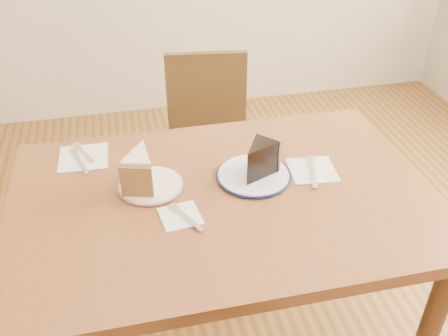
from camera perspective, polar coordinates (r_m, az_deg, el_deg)
table at (r=1.49m, az=-0.27°, el=-6.01°), size 1.20×0.80×0.75m
chair_far at (r=2.19m, az=-1.72°, el=2.72°), size 0.46×0.46×0.84m
plate_cream at (r=1.47m, az=-8.33°, el=-2.00°), size 0.18×0.18×0.01m
plate_navy at (r=1.50m, az=3.38°, el=-0.86°), size 0.21×0.21×0.01m
carrot_cake at (r=1.45m, az=-9.46°, el=-0.07°), size 0.12×0.14×0.10m
chocolate_cake at (r=1.46m, az=3.82°, el=0.56°), size 0.14×0.13×0.10m
napkin_cream at (r=1.36m, az=-5.02°, el=-5.50°), size 0.12×0.12×0.00m
napkin_navy at (r=1.55m, az=10.08°, el=-0.24°), size 0.15×0.15×0.00m
napkin_spare at (r=1.64m, az=-15.78°, el=1.16°), size 0.16×0.16×0.00m
fork_cream at (r=1.35m, az=-4.34°, el=-5.66°), size 0.08×0.13×0.00m
knife_navy at (r=1.53m, az=10.07°, el=-0.40°), size 0.06×0.17×0.00m
fork_spare at (r=1.66m, az=-15.70°, el=1.67°), size 0.07×0.13×0.00m
knife_spare at (r=1.62m, az=-16.16°, el=0.74°), size 0.06×0.16×0.00m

